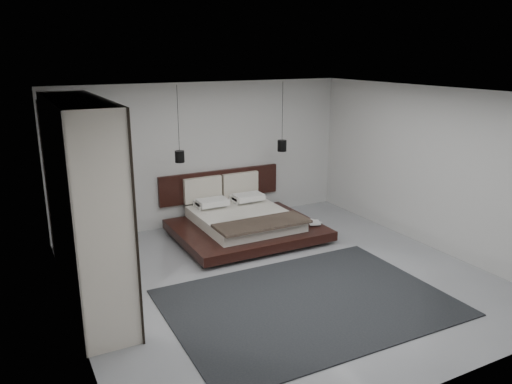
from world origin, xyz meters
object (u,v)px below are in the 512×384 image
pendant_left (180,156)px  wardrobe (84,205)px  rug (308,302)px  pendant_right (282,145)px  lattice_screen (49,182)px  bed (243,221)px

pendant_left → wardrobe: bearing=-138.4°
wardrobe → rug: wardrobe is taller
pendant_left → pendant_right: bearing=-0.0°
lattice_screen → bed: bearing=-9.3°
rug → bed: bearing=82.3°
lattice_screen → wardrobe: 1.89m
rug → wardrobe: bearing=150.6°
bed → pendant_right: 1.71m
lattice_screen → bed: lattice_screen is taller
lattice_screen → rug: bearing=-49.4°
pendant_right → rug: (-1.44, -3.20, -1.56)m
lattice_screen → pendant_left: size_ratio=1.91×
rug → pendant_right: bearing=65.7°
bed → pendant_left: bearing=160.0°
lattice_screen → rug: (2.87, -3.34, -1.29)m
wardrobe → pendant_right: bearing=23.0°
lattice_screen → pendant_left: pendant_left is taller
pendant_right → wardrobe: size_ratio=0.47×
lattice_screen → pendant_right: pendant_right is taller
lattice_screen → rug: lattice_screen is taller
lattice_screen → wardrobe: wardrobe is taller
pendant_right → bed: bearing=-160.0°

